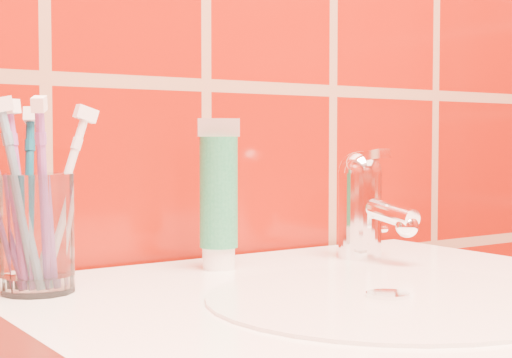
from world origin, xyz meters
TOP-DOWN VIEW (x-y plane):
  - glass_tumbler at (-0.23, 1.10)m, footprint 0.08×0.08m
  - toothpaste_tube at (-0.03, 1.12)m, footprint 0.04×0.04m
  - faucet at (0.14, 1.09)m, footprint 0.05×0.11m
  - toothbrush_0 at (-0.20, 1.11)m, footprint 0.08×0.07m
  - toothbrush_1 at (-0.24, 1.09)m, footprint 0.06×0.06m
  - toothbrush_2 at (-0.23, 1.12)m, footprint 0.07×0.10m
  - toothbrush_3 at (-0.23, 1.09)m, footprint 0.07×0.09m
  - toothbrush_4 at (-0.24, 1.11)m, footprint 0.06×0.08m
  - toothbrush_5 at (-0.25, 1.13)m, footprint 0.10×0.15m

SIDE VIEW (x-z plane):
  - glass_tumbler at x=-0.23m, z-range 0.85..0.95m
  - faucet at x=0.14m, z-range 0.85..0.97m
  - toothpaste_tube at x=-0.03m, z-range 0.85..1.00m
  - toothbrush_2 at x=-0.23m, z-range 0.84..1.02m
  - toothbrush_5 at x=-0.25m, z-range 0.84..1.02m
  - toothbrush_0 at x=-0.20m, z-range 0.85..1.01m
  - toothbrush_4 at x=-0.24m, z-range 0.84..1.02m
  - toothbrush_1 at x=-0.24m, z-range 0.85..1.02m
  - toothbrush_3 at x=-0.23m, z-range 0.84..1.02m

